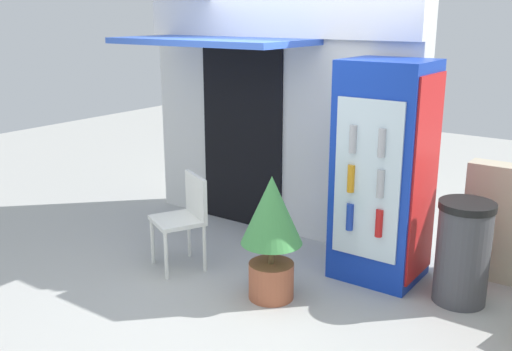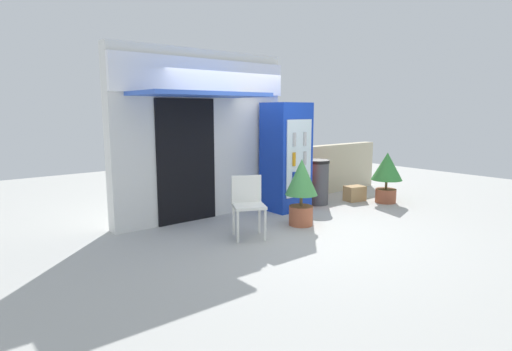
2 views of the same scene
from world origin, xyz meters
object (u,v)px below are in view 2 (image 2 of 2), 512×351
at_px(potted_plant_near_shop, 301,186).
at_px(potted_plant_curbside, 387,172).
at_px(drink_cooler, 287,157).
at_px(trash_bin, 317,182).
at_px(plastic_chair, 248,201).
at_px(cardboard_box, 355,193).

bearing_deg(potted_plant_near_shop, potted_plant_curbside, 2.12).
bearing_deg(drink_cooler, trash_bin, -5.80).
height_order(plastic_chair, potted_plant_near_shop, potted_plant_near_shop).
height_order(plastic_chair, cardboard_box, plastic_chair).
relative_size(potted_plant_curbside, trash_bin, 1.15).
distance_m(potted_plant_curbside, cardboard_box, 0.78).
xyz_separation_m(drink_cooler, cardboard_box, (1.59, -0.37, -0.84)).
height_order(drink_cooler, cardboard_box, drink_cooler).
bearing_deg(drink_cooler, potted_plant_near_shop, -120.55).
bearing_deg(drink_cooler, cardboard_box, -12.95).
distance_m(drink_cooler, trash_bin, 0.95).
distance_m(plastic_chair, potted_plant_near_shop, 1.05).
xyz_separation_m(drink_cooler, potted_plant_near_shop, (-0.56, -0.95, -0.35)).
bearing_deg(cardboard_box, drink_cooler, 167.05).
relative_size(drink_cooler, trash_bin, 2.25).
relative_size(potted_plant_near_shop, cardboard_box, 2.74).
relative_size(drink_cooler, potted_plant_near_shop, 1.83).
bearing_deg(potted_plant_curbside, plastic_chair, -179.64).
distance_m(plastic_chair, trash_bin, 2.50).
distance_m(plastic_chair, cardboard_box, 3.25).
bearing_deg(drink_cooler, potted_plant_curbside, -23.70).
relative_size(drink_cooler, potted_plant_curbside, 1.95).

